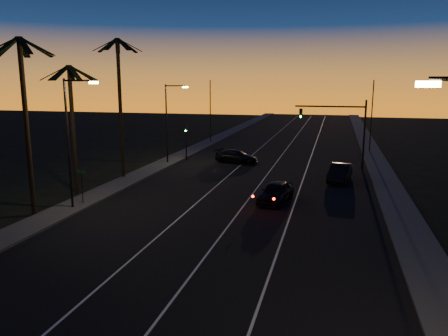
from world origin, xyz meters
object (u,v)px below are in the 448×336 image
(signal_mast, at_px, (341,122))
(cross_car, at_px, (236,157))
(lead_car, at_px, (276,192))
(right_car, at_px, (340,173))

(signal_mast, bearing_deg, cross_car, 179.93)
(lead_car, xyz_separation_m, cross_car, (-6.32, 14.83, -0.06))
(right_car, height_order, cross_car, right_car)
(signal_mast, relative_size, lead_car, 1.36)
(signal_mast, distance_m, right_car, 7.68)
(signal_mast, bearing_deg, lead_car, -107.04)
(right_car, xyz_separation_m, cross_car, (-10.94, 6.57, -0.08))
(right_car, bearing_deg, lead_car, -119.26)
(signal_mast, distance_m, lead_car, 16.01)
(cross_car, bearing_deg, signal_mast, -0.07)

